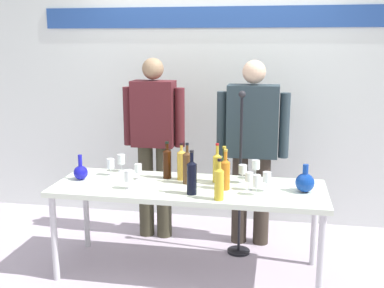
{
  "coord_description": "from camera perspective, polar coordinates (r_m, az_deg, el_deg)",
  "views": [
    {
      "loc": [
        0.65,
        -3.43,
        1.83
      ],
      "look_at": [
        0.0,
        0.15,
        1.03
      ],
      "focal_mm": 43.92,
      "sensor_mm": 36.0,
      "label": 1
    }
  ],
  "objects": [
    {
      "name": "wine_bottle_2",
      "position": [
        3.66,
        3.91,
        -3.08
      ],
      "size": [
        0.07,
        0.07,
        0.31
      ],
      "color": "#203416",
      "rests_on": "display_table"
    },
    {
      "name": "wine_bottle_5",
      "position": [
        3.43,
        -0.03,
        -3.91
      ],
      "size": [
        0.07,
        0.07,
        0.33
      ],
      "color": "black",
      "rests_on": "display_table"
    },
    {
      "name": "wine_bottle_3",
      "position": [
        3.32,
        3.31,
        -4.7
      ],
      "size": [
        0.07,
        0.07,
        0.3
      ],
      "color": "gold",
      "rests_on": "display_table"
    },
    {
      "name": "display_table",
      "position": [
        3.68,
        -0.42,
        -5.96
      ],
      "size": [
        2.11,
        0.72,
        0.73
      ],
      "color": "silver",
      "rests_on": "ground"
    },
    {
      "name": "decanter_blue_right",
      "position": [
        3.6,
        13.55,
        -4.52
      ],
      "size": [
        0.14,
        0.14,
        0.21
      ],
      "color": "#103999",
      "rests_on": "display_table"
    },
    {
      "name": "wine_glass_left_2",
      "position": [
        3.59,
        -7.7,
        -3.89
      ],
      "size": [
        0.07,
        0.07,
        0.15
      ],
      "color": "white",
      "rests_on": "display_table"
    },
    {
      "name": "presenter_right",
      "position": [
        4.19,
        7.32,
        0.35
      ],
      "size": [
        0.64,
        0.22,
        1.67
      ],
      "color": "#372E25",
      "rests_on": "ground"
    },
    {
      "name": "wine_glass_right_2",
      "position": [
        3.55,
        9.09,
        -4.04
      ],
      "size": [
        0.06,
        0.06,
        0.15
      ],
      "color": "white",
      "rests_on": "display_table"
    },
    {
      "name": "wine_bottle_0",
      "position": [
        3.83,
        -3.04,
        -2.23
      ],
      "size": [
        0.07,
        0.07,
        0.31
      ],
      "color": "black",
      "rests_on": "display_table"
    },
    {
      "name": "wine_bottle_1",
      "position": [
        3.79,
        -1.29,
        -2.42
      ],
      "size": [
        0.07,
        0.07,
        0.31
      ],
      "color": "gold",
      "rests_on": "display_table"
    },
    {
      "name": "wine_bottle_4",
      "position": [
        3.73,
        3.06,
        -2.75
      ],
      "size": [
        0.07,
        0.07,
        0.32
      ],
      "color": "gold",
      "rests_on": "display_table"
    },
    {
      "name": "wine_glass_right_0",
      "position": [
        3.73,
        6.19,
        -3.12
      ],
      "size": [
        0.07,
        0.07,
        0.15
      ],
      "color": "white",
      "rests_on": "display_table"
    },
    {
      "name": "back_wall",
      "position": [
        4.77,
        2.48,
        8.52
      ],
      "size": [
        4.91,
        0.11,
        3.0
      ],
      "color": "silver",
      "rests_on": "ground"
    },
    {
      "name": "wine_glass_left_0",
      "position": [
        3.83,
        -6.56,
        -2.99
      ],
      "size": [
        0.06,
        0.06,
        0.13
      ],
      "color": "white",
      "rests_on": "display_table"
    },
    {
      "name": "wine_bottle_6",
      "position": [
        3.68,
        -0.59,
        -2.74
      ],
      "size": [
        0.07,
        0.07,
        0.33
      ],
      "color": "#4F3119",
      "rests_on": "display_table"
    },
    {
      "name": "wine_glass_right_1",
      "position": [
        3.45,
        7.87,
        -4.5
      ],
      "size": [
        0.06,
        0.06,
        0.15
      ],
      "color": "white",
      "rests_on": "display_table"
    },
    {
      "name": "microphone_stand",
      "position": [
        4.1,
        5.8,
        -6.98
      ],
      "size": [
        0.2,
        0.2,
        1.43
      ],
      "color": "black",
      "rests_on": "ground"
    },
    {
      "name": "wine_glass_left_3",
      "position": [
        4.07,
        -8.59,
        -1.88
      ],
      "size": [
        0.07,
        0.07,
        0.15
      ],
      "color": "white",
      "rests_on": "display_table"
    },
    {
      "name": "wine_glass_right_3",
      "position": [
        3.85,
        7.76,
        -2.57
      ],
      "size": [
        0.07,
        0.07,
        0.16
      ],
      "color": "white",
      "rests_on": "display_table"
    },
    {
      "name": "wine_glass_left_1",
      "position": [
        3.98,
        -9.86,
        -2.39
      ],
      "size": [
        0.06,
        0.06,
        0.14
      ],
      "color": "white",
      "rests_on": "display_table"
    },
    {
      "name": "wine_bottle_7",
      "position": [
        3.55,
        4.07,
        -3.52
      ],
      "size": [
        0.07,
        0.07,
        0.31
      ],
      "color": "orange",
      "rests_on": "display_table"
    },
    {
      "name": "presenter_left",
      "position": [
        4.33,
        -4.62,
        0.73
      ],
      "size": [
        0.57,
        0.22,
        1.68
      ],
      "color": "#3D3929",
      "rests_on": "ground"
    },
    {
      "name": "wine_glass_right_4",
      "position": [
        3.56,
        6.96,
        -4.02
      ],
      "size": [
        0.06,
        0.06,
        0.14
      ],
      "color": "white",
      "rests_on": "display_table"
    },
    {
      "name": "decanter_blue_left",
      "position": [
        3.91,
        -13.37,
        -3.31
      ],
      "size": [
        0.12,
        0.12,
        0.21
      ],
      "color": "#1818B0",
      "rests_on": "display_table"
    },
    {
      "name": "ground_plane",
      "position": [
        3.94,
        -0.41,
        -15.21
      ],
      "size": [
        10.0,
        10.0,
        0.0
      ],
      "primitive_type": "plane",
      "color": "#BAA9BB"
    }
  ]
}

